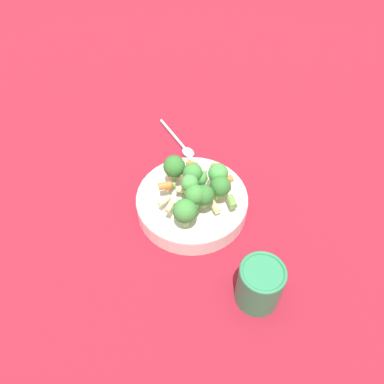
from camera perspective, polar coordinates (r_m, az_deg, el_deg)
name	(u,v)px	position (r m, az deg, el deg)	size (l,w,h in m)	color
ground_plane	(192,209)	(0.77, 0.00, -2.58)	(3.00, 3.00, 0.00)	maroon
bowl	(192,202)	(0.76, 0.00, -1.47)	(0.22, 0.22, 0.04)	silver
pasta_salad	(196,188)	(0.70, 0.66, 0.65)	(0.16, 0.16, 0.07)	#8CB766
cup	(260,284)	(0.64, 10.29, -13.64)	(0.08, 0.08, 0.09)	#2D7F51
spoon	(182,145)	(0.90, -1.55, 7.19)	(0.05, 0.15, 0.01)	silver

